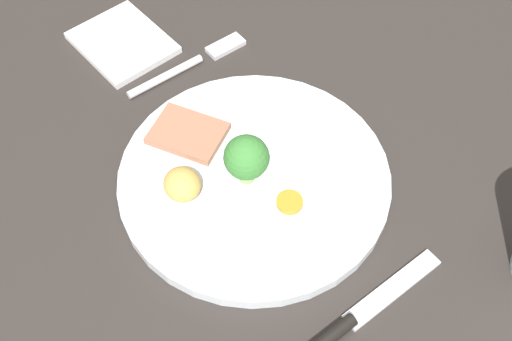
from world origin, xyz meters
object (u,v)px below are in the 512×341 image
at_px(knife, 345,326).
at_px(broccoli_floret, 249,161).
at_px(dinner_plate, 256,181).
at_px(roast_potato_left, 182,184).
at_px(meat_slice_main, 188,133).
at_px(fork, 191,64).
at_px(folded_napkin, 123,43).
at_px(carrot_coin_front, 289,203).

bearing_deg(knife, broccoli_floret, 82.42).
xyz_separation_m(dinner_plate, roast_potato_left, (-0.02, -0.07, 0.02)).
bearing_deg(meat_slice_main, fork, 149.68).
height_order(roast_potato_left, folded_napkin, roast_potato_left).
bearing_deg(roast_potato_left, broccoli_floret, 69.32).
bearing_deg(roast_potato_left, meat_slice_main, 147.30).
xyz_separation_m(carrot_coin_front, fork, (-0.22, 0.02, -0.01)).
bearing_deg(knife, carrot_coin_front, 73.49).
bearing_deg(knife, roast_potato_left, 100.80).
relative_size(knife, folded_napkin, 1.69).
height_order(dinner_plate, broccoli_floret, broccoli_floret).
relative_size(roast_potato_left, folded_napkin, 0.34).
bearing_deg(knife, meat_slice_main, 88.58).
bearing_deg(meat_slice_main, broccoli_floret, 15.25).
xyz_separation_m(meat_slice_main, knife, (0.24, 0.01, -0.01)).
bearing_deg(meat_slice_main, folded_napkin, 177.66).
bearing_deg(broccoli_floret, folded_napkin, -176.58).
height_order(meat_slice_main, fork, meat_slice_main).
distance_m(meat_slice_main, broccoli_floret, 0.09).
bearing_deg(carrot_coin_front, folded_napkin, -173.78).
relative_size(roast_potato_left, knife, 0.20).
relative_size(meat_slice_main, fork, 0.47).
bearing_deg(folded_napkin, roast_potato_left, -10.98).
bearing_deg(meat_slice_main, carrot_coin_front, 17.60).
relative_size(meat_slice_main, roast_potato_left, 1.93).
xyz_separation_m(roast_potato_left, fork, (-0.16, 0.09, -0.02)).
bearing_deg(fork, meat_slice_main, -124.81).
relative_size(meat_slice_main, knife, 0.39).
height_order(dinner_plate, carrot_coin_front, carrot_coin_front).
bearing_deg(roast_potato_left, fork, 148.78).
height_order(roast_potato_left, broccoli_floret, broccoli_floret).
bearing_deg(meat_slice_main, dinner_plate, 21.01).
distance_m(knife, folded_napkin, 0.41).
distance_m(roast_potato_left, carrot_coin_front, 0.10).
distance_m(roast_potato_left, broccoli_floret, 0.07).
bearing_deg(roast_potato_left, knife, 15.42).
xyz_separation_m(carrot_coin_front, knife, (0.12, -0.03, -0.01)).
xyz_separation_m(broccoli_floret, knife, (0.16, -0.01, -0.04)).
bearing_deg(dinner_plate, folded_napkin, -174.62).
bearing_deg(broccoli_floret, meat_slice_main, -164.75).
distance_m(roast_potato_left, fork, 0.18).
distance_m(dinner_plate, folded_napkin, 0.25).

